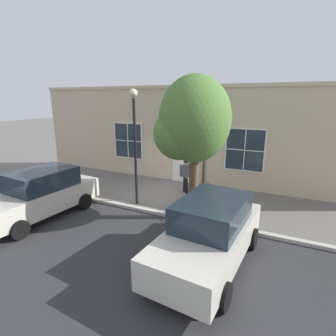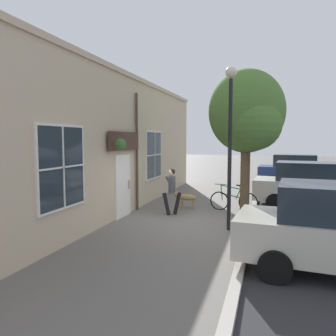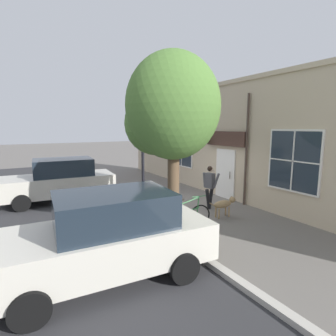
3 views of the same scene
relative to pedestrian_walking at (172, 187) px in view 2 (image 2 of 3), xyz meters
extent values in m
plane|color=#66605B|center=(0.68, -0.86, -0.95)|extent=(90.00, 90.00, 0.00)
cube|color=#B2ADA3|center=(2.68, -0.86, -0.89)|extent=(0.20, 28.00, 0.12)
cube|color=#C6B293|center=(-1.67, -0.86, 1.42)|extent=(0.30, 18.00, 4.75)
cube|color=#C6B293|center=(-1.67, -0.86, 3.88)|extent=(0.42, 18.00, 0.16)
cube|color=white|center=(-1.50, -0.78, 0.10)|extent=(0.10, 1.10, 2.10)
cube|color=#232D38|center=(-1.47, -0.78, 0.05)|extent=(0.03, 0.90, 1.90)
cylinder|color=#47382D|center=(-1.41, -0.43, 0.10)|extent=(0.03, 0.03, 0.30)
cube|color=#4C3328|center=(-1.40, -0.78, 1.60)|extent=(0.08, 2.20, 0.60)
cylinder|color=#47382D|center=(-1.44, 0.38, 1.18)|extent=(0.09, 0.09, 4.27)
cylinder|color=#47382D|center=(-1.28, -1.70, 1.82)|extent=(0.44, 0.04, 0.04)
cylinder|color=#47382D|center=(-1.10, -1.70, 1.64)|extent=(0.01, 0.01, 0.34)
cone|color=#2D2823|center=(-1.10, -1.70, 1.42)|extent=(0.32, 0.32, 0.18)
sphere|color=#3D6B33|center=(-1.10, -1.70, 1.51)|extent=(0.34, 0.34, 0.34)
cube|color=white|center=(-1.50, -4.09, 1.00)|extent=(0.08, 1.82, 2.02)
cube|color=#232D38|center=(-1.47, -4.09, 1.00)|extent=(0.03, 1.70, 1.90)
cube|color=white|center=(-1.45, -4.09, 1.00)|extent=(0.04, 0.04, 1.90)
cube|color=white|center=(-1.45, -4.09, 1.00)|extent=(0.04, 1.70, 0.04)
cube|color=white|center=(-1.50, 2.33, 1.00)|extent=(0.08, 1.82, 2.02)
cube|color=#232D38|center=(-1.47, 2.33, 1.00)|extent=(0.03, 1.70, 1.90)
cube|color=white|center=(-1.45, 2.33, 1.00)|extent=(0.04, 0.04, 1.90)
cube|color=white|center=(-1.45, 2.33, 1.00)|extent=(0.04, 1.70, 0.04)
cylinder|color=black|center=(-0.16, -0.11, -0.56)|extent=(0.31, 0.19, 0.78)
cylinder|color=black|center=(0.16, 0.12, -0.56)|extent=(0.31, 0.19, 0.78)
cube|color=#4C4C51|center=(0.00, 0.00, 0.10)|extent=(0.28, 0.38, 0.56)
sphere|color=beige|center=(-0.02, 0.00, 0.53)|extent=(0.21, 0.21, 0.21)
sphere|color=black|center=(0.01, 0.00, 0.55)|extent=(0.20, 0.20, 0.20)
cylinder|color=#4C4C51|center=(0.09, -0.22, 0.10)|extent=(0.17, 0.12, 0.57)
cylinder|color=#4C4C51|center=(-0.14, 0.21, 0.12)|extent=(0.34, 0.15, 0.52)
ellipsoid|color=#997A51|center=(0.29, 1.04, -0.50)|extent=(0.72, 0.32, 0.25)
cylinder|color=#997A51|center=(0.07, 0.96, -0.78)|extent=(0.06, 0.06, 0.34)
cylinder|color=#997A51|center=(0.08, 1.13, -0.78)|extent=(0.06, 0.06, 0.34)
cylinder|color=#997A51|center=(0.50, 0.94, -0.78)|extent=(0.06, 0.06, 0.34)
cylinder|color=#997A51|center=(0.51, 1.11, -0.78)|extent=(0.06, 0.06, 0.34)
sphere|color=#997A51|center=(-0.12, 1.06, -0.40)|extent=(0.21, 0.21, 0.21)
cone|color=#997A51|center=(-0.23, 1.07, -0.42)|extent=(0.11, 0.10, 0.09)
cone|color=#997A51|center=(-0.12, 1.01, -0.30)|extent=(0.06, 0.06, 0.07)
cone|color=#997A51|center=(-0.11, 1.11, -0.30)|extent=(0.06, 0.06, 0.07)
cylinder|color=#997A51|center=(0.72, 1.01, -0.45)|extent=(0.21, 0.05, 0.14)
cylinder|color=brown|center=(2.37, 1.23, 0.38)|extent=(0.33, 0.33, 2.66)
ellipsoid|color=#4C7533|center=(2.37, 1.23, 2.64)|extent=(2.66, 2.40, 2.93)
sphere|color=#4C7533|center=(2.69, 0.81, 2.18)|extent=(1.80, 1.80, 1.80)
torus|color=black|center=(1.46, 1.30, -0.62)|extent=(0.70, 0.15, 0.70)
torus|color=black|center=(2.50, 1.32, -0.62)|extent=(0.70, 0.15, 0.70)
cylinder|color=#33723F|center=(1.98, 1.31, -0.42)|extent=(0.98, 0.06, 0.21)
cylinder|color=#33723F|center=(2.16, 1.31, -0.28)|extent=(0.24, 0.04, 0.47)
cylinder|color=#33723F|center=(1.93, 1.31, -0.10)|extent=(0.83, 0.05, 0.18)
cylinder|color=#33723F|center=(1.53, 1.30, -0.30)|extent=(0.10, 0.04, 0.58)
cylinder|color=#33723F|center=(1.50, 1.30, 0.00)|extent=(0.46, 0.10, 0.03)
ellipsoid|color=black|center=(2.16, 1.31, -0.02)|extent=(0.25, 0.11, 0.10)
cylinder|color=black|center=(3.46, -2.92, -0.64)|extent=(0.63, 0.23, 0.62)
cylinder|color=black|center=(3.33, -4.67, -0.64)|extent=(0.63, 0.23, 0.62)
cube|color=beige|center=(4.81, 2.55, -0.26)|extent=(4.42, 2.08, 0.76)
cube|color=#1E2833|center=(4.60, 2.57, 0.46)|extent=(2.35, 1.71, 0.68)
cylinder|color=black|center=(3.55, 3.53, -0.64)|extent=(0.63, 0.23, 0.62)
cylinder|color=black|center=(3.41, 1.78, -0.64)|extent=(0.63, 0.23, 0.62)
cube|color=navy|center=(4.78, 9.00, -0.26)|extent=(4.42, 2.08, 0.76)
cube|color=#1E2833|center=(4.57, 9.02, 0.46)|extent=(2.35, 1.71, 0.68)
cylinder|color=black|center=(6.18, 9.78, -0.64)|extent=(0.63, 0.23, 0.62)
cylinder|color=black|center=(6.05, 8.02, -0.64)|extent=(0.63, 0.23, 0.62)
cylinder|color=black|center=(3.52, 9.98, -0.64)|extent=(0.63, 0.23, 0.62)
cylinder|color=black|center=(3.39, 8.22, -0.64)|extent=(0.63, 0.23, 0.62)
cylinder|color=black|center=(2.11, -1.34, 1.19)|extent=(0.11, 0.11, 4.28)
sphere|color=beige|center=(2.11, -1.34, 3.51)|extent=(0.32, 0.32, 0.32)
camera|label=1|loc=(10.80, 4.22, 3.32)|focal=28.00mm
camera|label=2|loc=(3.18, -10.70, 1.65)|focal=35.00mm
camera|label=3|loc=(6.23, 7.44, 2.08)|focal=28.00mm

